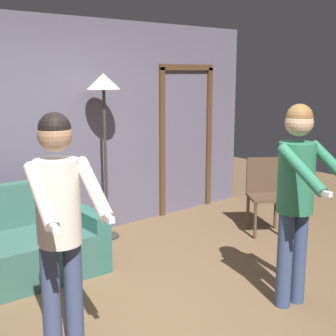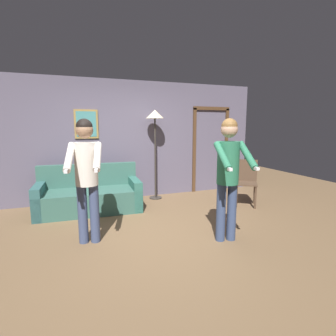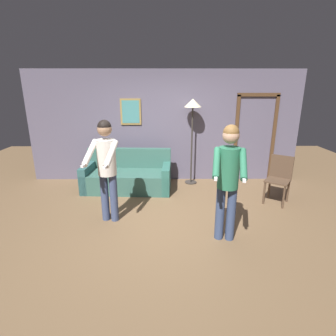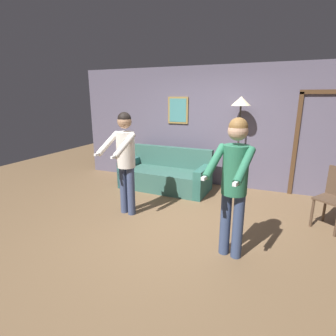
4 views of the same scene
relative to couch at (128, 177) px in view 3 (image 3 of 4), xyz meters
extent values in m
plane|color=brown|center=(0.81, -1.48, -0.28)|extent=(12.00, 12.00, 0.00)
cube|color=#585265|center=(0.81, 0.69, 1.02)|extent=(6.40, 0.06, 2.60)
cube|color=olive|center=(0.04, 0.64, 1.38)|extent=(0.48, 0.02, 0.60)
cube|color=teal|center=(0.04, 0.63, 1.38)|extent=(0.40, 0.01, 0.52)
cube|color=#4C331E|center=(2.53, 0.64, 0.74)|extent=(0.08, 0.04, 2.04)
cube|color=#4C331E|center=(3.43, 0.64, 0.74)|extent=(0.08, 0.04, 2.04)
cube|color=#4C331E|center=(2.98, 0.64, 1.76)|extent=(0.98, 0.04, 0.08)
cube|color=#335C51|center=(0.00, -0.04, -0.07)|extent=(1.94, 0.94, 0.42)
cube|color=#335C51|center=(0.01, 0.31, 0.37)|extent=(1.90, 0.23, 0.45)
cube|color=#2C5756|center=(-0.87, 0.00, 0.01)|extent=(0.20, 0.86, 0.58)
cube|color=#2C6155|center=(0.87, -0.09, 0.01)|extent=(0.20, 0.86, 0.58)
cylinder|color=#332D28|center=(1.45, 0.39, -0.27)|extent=(0.28, 0.28, 0.02)
cylinder|color=#332D28|center=(1.45, 0.39, 0.63)|extent=(0.04, 0.04, 1.76)
cone|color=#F9EAB7|center=(1.45, 0.39, 1.59)|extent=(0.39, 0.39, 0.18)
cylinder|color=#3A4668|center=(-0.18, -1.43, 0.13)|extent=(0.13, 0.13, 0.82)
cylinder|color=#3A4668|center=(-0.02, -1.46, 0.13)|extent=(0.13, 0.13, 0.82)
cylinder|color=silver|center=(-0.10, -1.45, 0.84)|extent=(0.30, 0.30, 0.58)
sphere|color=#9E7556|center=(-0.10, -1.45, 1.29)|extent=(0.23, 0.23, 0.23)
sphere|color=black|center=(-0.10, -1.45, 1.33)|extent=(0.22, 0.22, 0.22)
cylinder|color=silver|center=(-0.31, -1.63, 0.96)|extent=(0.17, 0.49, 0.35)
cube|color=white|center=(-0.34, -1.85, 0.82)|extent=(0.07, 0.15, 0.04)
cylinder|color=silver|center=(0.03, -1.69, 0.96)|extent=(0.17, 0.49, 0.35)
cube|color=white|center=(-0.01, -1.90, 0.82)|extent=(0.07, 0.15, 0.04)
cylinder|color=#334265|center=(1.66, -2.04, 0.14)|extent=(0.13, 0.13, 0.83)
cylinder|color=#334265|center=(1.81, -2.07, 0.14)|extent=(0.13, 0.13, 0.83)
cylinder|color=#286B4C|center=(1.74, -2.05, 0.84)|extent=(0.30, 0.30, 0.59)
sphere|color=tan|center=(1.74, -2.05, 1.30)|extent=(0.23, 0.23, 0.23)
sphere|color=brown|center=(1.74, -2.05, 1.34)|extent=(0.22, 0.22, 0.22)
cylinder|color=#286B4C|center=(1.53, -2.23, 0.97)|extent=(0.18, 0.50, 0.35)
cube|color=white|center=(1.48, -2.45, 0.84)|extent=(0.07, 0.15, 0.04)
cylinder|color=#286B4C|center=(1.86, -2.30, 0.97)|extent=(0.18, 0.50, 0.35)
cube|color=white|center=(1.82, -2.52, 0.84)|extent=(0.07, 0.15, 0.04)
cylinder|color=#4C3828|center=(2.77, -0.81, -0.05)|extent=(0.04, 0.04, 0.45)
cylinder|color=#4C3828|center=(3.07, -1.02, -0.05)|extent=(0.04, 0.04, 0.45)
cylinder|color=#4C3828|center=(2.98, -0.52, -0.05)|extent=(0.04, 0.04, 0.45)
cylinder|color=#4C3828|center=(3.28, -0.73, -0.05)|extent=(0.04, 0.04, 0.45)
cube|color=#4C3828|center=(3.02, -0.77, 0.19)|extent=(0.59, 0.59, 0.03)
cube|color=#4C3828|center=(3.14, -0.62, 0.43)|extent=(0.36, 0.27, 0.45)
camera|label=1|loc=(-1.49, -4.23, 1.69)|focal=50.00mm
camera|label=2|loc=(-0.27, -5.10, 1.35)|focal=28.00mm
camera|label=3|loc=(0.87, -5.54, 1.91)|focal=28.00mm
camera|label=4|loc=(2.11, -5.07, 1.66)|focal=28.00mm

